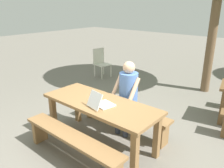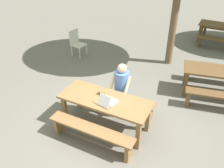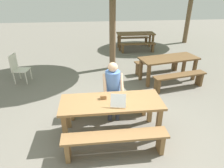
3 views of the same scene
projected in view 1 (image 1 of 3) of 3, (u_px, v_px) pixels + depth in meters
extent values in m
plane|color=slate|center=(101.00, 143.00, 3.93)|extent=(30.00, 30.00, 0.00)
cube|color=olive|center=(100.00, 103.00, 3.68)|extent=(2.01, 0.79, 0.05)
cube|color=olive|center=(53.00, 115.00, 4.15)|extent=(0.09, 0.09, 0.72)
cube|color=olive|center=(135.00, 155.00, 3.05)|extent=(0.09, 0.09, 0.72)
cube|color=olive|center=(78.00, 104.00, 4.57)|extent=(0.09, 0.09, 0.72)
cube|color=olive|center=(157.00, 137.00, 3.47)|extent=(0.09, 0.09, 0.72)
cube|color=olive|center=(71.00, 136.00, 3.33)|extent=(1.89, 0.30, 0.05)
cube|color=olive|center=(40.00, 130.00, 3.93)|extent=(0.08, 0.24, 0.41)
cube|color=olive|center=(124.00, 108.00, 4.24)|extent=(1.89, 0.30, 0.05)
cube|color=olive|center=(92.00, 107.00, 4.83)|extent=(0.08, 0.24, 0.41)
cube|color=olive|center=(163.00, 135.00, 3.79)|extent=(0.08, 0.24, 0.41)
cube|color=white|center=(104.00, 105.00, 3.55)|extent=(0.33, 0.30, 0.02)
cube|color=white|center=(95.00, 100.00, 3.41)|extent=(0.30, 0.17, 0.24)
cube|color=black|center=(95.00, 100.00, 3.41)|extent=(0.28, 0.15, 0.21)
cube|color=olive|center=(98.00, 95.00, 3.83)|extent=(0.12, 0.08, 0.08)
cylinder|color=#333847|center=(118.00, 122.00, 4.17)|extent=(0.10, 0.10, 0.46)
cylinder|color=#333847|center=(126.00, 125.00, 4.06)|extent=(0.10, 0.10, 0.46)
cube|color=#333847|center=(125.00, 108.00, 4.09)|extent=(0.28, 0.28, 0.12)
cylinder|color=#517AC6|center=(128.00, 89.00, 4.04)|extent=(0.33, 0.33, 0.60)
cylinder|color=#DBAD89|center=(117.00, 85.00, 4.06)|extent=(0.07, 0.32, 0.41)
cylinder|color=#DBAD89|center=(134.00, 90.00, 3.84)|extent=(0.07, 0.32, 0.41)
sphere|color=#DBAD89|center=(129.00, 67.00, 3.91)|extent=(0.21, 0.21, 0.21)
cube|color=silver|center=(103.00, 65.00, 7.40)|extent=(0.50, 0.50, 0.02)
cube|color=silver|center=(99.00, 56.00, 7.46)|extent=(0.08, 0.44, 0.50)
cylinder|color=silver|center=(102.00, 73.00, 7.21)|extent=(0.04, 0.04, 0.40)
cylinder|color=silver|center=(111.00, 71.00, 7.45)|extent=(0.04, 0.04, 0.40)
cylinder|color=silver|center=(95.00, 71.00, 7.48)|extent=(0.04, 0.04, 0.40)
cylinder|color=silver|center=(104.00, 69.00, 7.72)|extent=(0.04, 0.04, 0.40)
cube|color=brown|center=(222.00, 108.00, 4.43)|extent=(0.11, 0.11, 0.72)
cube|color=brown|center=(224.00, 98.00, 4.87)|extent=(0.11, 0.11, 0.72)
cylinder|color=brown|center=(213.00, 33.00, 5.79)|extent=(0.22, 0.22, 3.15)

